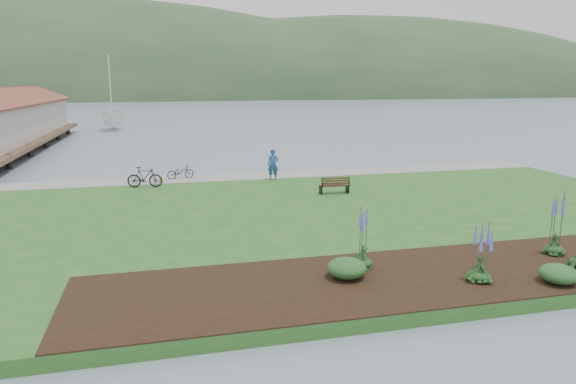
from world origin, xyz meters
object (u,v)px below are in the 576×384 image
(park_bench, at_px, (335,185))
(person, at_px, (273,162))
(bicycle_a, at_px, (180,172))
(sailboat, at_px, (113,130))

(park_bench, relative_size, person, 0.71)
(park_bench, relative_size, bicycle_a, 0.94)
(person, bearing_deg, sailboat, 126.56)
(bicycle_a, height_order, sailboat, sailboat)
(bicycle_a, bearing_deg, park_bench, -142.09)
(person, height_order, bicycle_a, person)
(park_bench, bearing_deg, bicycle_a, 143.62)
(person, distance_m, sailboat, 40.78)
(park_bench, distance_m, bicycle_a, 9.39)
(person, xyz_separation_m, bicycle_a, (-5.09, 1.63, -0.62))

